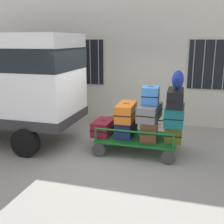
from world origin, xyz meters
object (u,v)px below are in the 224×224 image
(suitcase_left_bottom, at_px, (104,127))
(suitcase_center_bottom, at_px, (149,128))
(suitcase_center_top, at_px, (151,95))
(backpack, at_px, (178,80))
(suitcase_midright_middle, at_px, (174,115))
(suitcase_midleft_middle, at_px, (126,112))
(suitcase_center_middle, at_px, (150,112))
(suitcase_midright_bottom, at_px, (173,133))
(suitcase_midright_top, at_px, (175,98))
(luggage_cart, at_px, (137,139))
(suitcase_midleft_bottom, at_px, (126,128))

(suitcase_left_bottom, bearing_deg, suitcase_center_bottom, 2.77)
(suitcase_center_top, relative_size, backpack, 1.11)
(suitcase_center_top, relative_size, suitcase_midright_middle, 0.58)
(suitcase_midleft_middle, bearing_deg, suitcase_left_bottom, -179.77)
(suitcase_center_bottom, height_order, suitcase_midright_middle, suitcase_midright_middle)
(suitcase_center_middle, bearing_deg, suitcase_midright_bottom, -2.02)
(backpack, bearing_deg, suitcase_midright_top, -156.48)
(suitcase_center_top, distance_m, suitcase_midright_bottom, 1.06)
(suitcase_center_bottom, distance_m, suitcase_midright_middle, 0.70)
(luggage_cart, relative_size, backpack, 4.52)
(suitcase_left_bottom, distance_m, suitcase_center_top, 1.48)
(suitcase_center_top, height_order, suitcase_midright_bottom, suitcase_center_top)
(luggage_cart, height_order, suitcase_midright_bottom, suitcase_midright_bottom)
(suitcase_midleft_bottom, xyz_separation_m, suitcase_center_top, (0.59, 0.01, 0.87))
(suitcase_midleft_bottom, xyz_separation_m, suitcase_center_bottom, (0.59, 0.00, 0.04))
(suitcase_center_top, bearing_deg, suitcase_midleft_bottom, -179.30)
(suitcase_left_bottom, xyz_separation_m, suitcase_midleft_bottom, (0.59, 0.05, 0.02))
(suitcase_midleft_middle, bearing_deg, suitcase_midright_middle, 2.59)
(suitcase_left_bottom, bearing_deg, suitcase_center_middle, 0.54)
(suitcase_center_bottom, distance_m, backpack, 1.38)
(suitcase_midright_middle, bearing_deg, suitcase_midleft_bottom, -179.89)
(suitcase_midright_bottom, bearing_deg, suitcase_midright_middle, 90.00)
(luggage_cart, height_order, suitcase_midright_top, suitcase_midright_top)
(suitcase_midleft_middle, bearing_deg, suitcase_midright_bottom, -0.58)
(suitcase_midleft_bottom, distance_m, suitcase_center_middle, 0.75)
(suitcase_center_bottom, distance_m, suitcase_center_middle, 0.43)
(luggage_cart, bearing_deg, suitcase_center_top, 6.14)
(luggage_cart, height_order, suitcase_center_top, suitcase_center_top)
(suitcase_center_middle, height_order, suitcase_midright_bottom, suitcase_center_middle)
(luggage_cart, bearing_deg, suitcase_midright_top, 0.06)
(suitcase_midright_top, bearing_deg, suitcase_left_bottom, -179.03)
(suitcase_center_top, xyz_separation_m, suitcase_midright_middle, (0.59, -0.00, -0.45))
(suitcase_midright_top, bearing_deg, suitcase_center_bottom, 177.35)
(suitcase_midleft_bottom, relative_size, suitcase_center_bottom, 0.79)
(suitcase_midleft_bottom, bearing_deg, suitcase_midleft_middle, -90.00)
(suitcase_midleft_bottom, height_order, suitcase_center_top, suitcase_center_top)
(suitcase_midright_top, xyz_separation_m, backpack, (0.03, 0.01, 0.42))
(suitcase_midleft_middle, height_order, suitcase_midright_top, suitcase_midright_top)
(suitcase_midright_middle, bearing_deg, suitcase_left_bottom, -178.20)
(suitcase_midright_middle, xyz_separation_m, suitcase_midright_top, (0.00, -0.03, 0.43))
(suitcase_midleft_middle, relative_size, backpack, 2.02)
(suitcase_midleft_middle, bearing_deg, luggage_cart, 5.15)
(suitcase_center_bottom, distance_m, suitcase_center_top, 0.83)
(suitcase_midleft_middle, relative_size, suitcase_center_middle, 0.89)
(suitcase_center_middle, height_order, suitcase_center_top, suitcase_center_top)
(suitcase_midright_bottom, bearing_deg, suitcase_left_bottom, 179.69)
(suitcase_midright_bottom, xyz_separation_m, backpack, (0.03, 0.05, 1.28))
(suitcase_midleft_bottom, xyz_separation_m, suitcase_center_middle, (0.59, -0.04, 0.47))
(luggage_cart, relative_size, suitcase_center_middle, 2.00)
(suitcase_midleft_middle, distance_m, suitcase_midright_bottom, 1.26)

